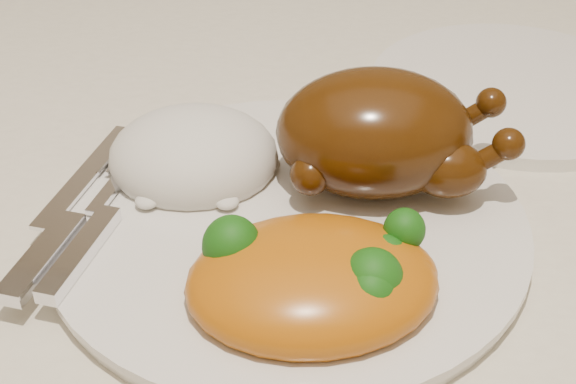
# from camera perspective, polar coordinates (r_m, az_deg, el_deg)

# --- Properties ---
(dining_table) EXTENTS (1.60, 0.90, 0.76)m
(dining_table) POSITION_cam_1_polar(r_m,az_deg,el_deg) (0.61, 4.72, -8.73)
(dining_table) COLOR brown
(dining_table) RESTS_ON floor
(tablecloth) EXTENTS (1.73, 1.03, 0.18)m
(tablecloth) POSITION_cam_1_polar(r_m,az_deg,el_deg) (0.56, 5.08, -3.38)
(tablecloth) COLOR beige
(tablecloth) RESTS_ON dining_table
(dinner_plate) EXTENTS (0.32, 0.32, 0.01)m
(dinner_plate) POSITION_cam_1_polar(r_m,az_deg,el_deg) (0.52, 0.00, -2.40)
(dinner_plate) COLOR white
(dinner_plate) RESTS_ON tablecloth
(side_plate) EXTENTS (0.28, 0.28, 0.01)m
(side_plate) POSITION_cam_1_polar(r_m,az_deg,el_deg) (0.70, 15.76, 7.15)
(side_plate) COLOR white
(side_plate) RESTS_ON tablecloth
(roast_chicken) EXTENTS (0.16, 0.11, 0.08)m
(roast_chicken) POSITION_cam_1_polar(r_m,az_deg,el_deg) (0.53, 6.57, 4.21)
(roast_chicken) COLOR #452507
(roast_chicken) RESTS_ON dinner_plate
(rice_mound) EXTENTS (0.12, 0.11, 0.06)m
(rice_mound) POSITION_cam_1_polar(r_m,az_deg,el_deg) (0.55, -6.71, 2.51)
(rice_mound) COLOR white
(rice_mound) RESTS_ON dinner_plate
(mac_and_cheese) EXTENTS (0.16, 0.14, 0.06)m
(mac_and_cheese) POSITION_cam_1_polar(r_m,az_deg,el_deg) (0.45, 2.52, -6.25)
(mac_and_cheese) COLOR #B8560B
(mac_and_cheese) RESTS_ON dinner_plate
(cutlery) EXTENTS (0.05, 0.19, 0.01)m
(cutlery) POSITION_cam_1_polar(r_m,az_deg,el_deg) (0.51, -14.96, -2.40)
(cutlery) COLOR silver
(cutlery) RESTS_ON dinner_plate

